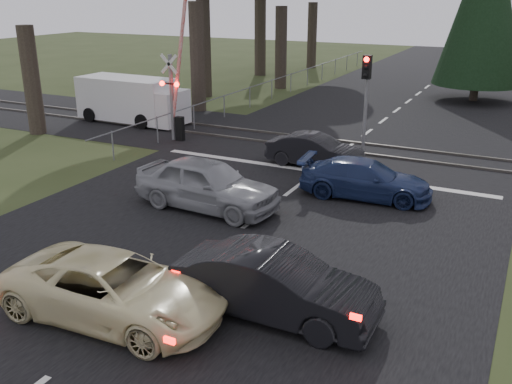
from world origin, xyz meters
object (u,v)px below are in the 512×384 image
Objects in this scene: crossing_signal at (176,95)px; traffic_signal_center at (366,89)px; cream_coupe at (115,288)px; silver_car at (207,184)px; white_van at (134,100)px; dark_car_far at (315,151)px; blue_sedan at (365,179)px; dark_hatchback at (275,285)px.

traffic_signal_center is (8.27, 0.89, 0.75)m from crossing_signal.
cream_coupe is (-1.20, -13.76, -2.14)m from traffic_signal_center.
silver_car is at bearing 10.91° from cream_coupe.
silver_car is 13.01m from white_van.
traffic_signal_center is 13.98m from cream_coupe.
crossing_signal is 1.46× the size of cream_coupe.
cream_coupe reaches higher than dark_car_far.
silver_car reaches higher than dark_car_far.
blue_sedan is at bearing -20.98° from white_van.
blue_sedan is at bearing -19.83° from crossing_signal.
traffic_signal_center is at bearing -4.46° from white_van.
dark_hatchback is (2.94, 1.52, 0.05)m from cream_coupe.
dark_hatchback is 0.93× the size of silver_car.
silver_car is (-2.72, -7.54, -2.01)m from traffic_signal_center.
silver_car is at bearing -41.17° from white_van.
dark_car_far is (6.97, -0.98, -1.44)m from crossing_signal.
traffic_signal_center is at bearing 12.61° from blue_sedan.
traffic_signal_center is 3.16m from dark_car_far.
crossing_signal reaches higher than silver_car.
crossing_signal is 1.70× the size of traffic_signal_center.
silver_car is 5.19m from blue_sedan.
white_van is at bearing 76.15° from dark_car_far.
white_van is (-11.10, 15.02, 0.47)m from cream_coupe.
traffic_signal_center is 8.26m from silver_car.
crossing_signal is 8.75m from silver_car.
white_van reaches higher than dark_car_far.
white_van reaches higher than dark_hatchback.
blue_sedan is at bearing 2.16° from dark_hatchback.
white_van reaches higher than cream_coupe.
crossing_signal is at bearing 84.05° from dark_car_far.
crossing_signal reaches higher than cream_coupe.
dark_hatchback is 0.74× the size of white_van.
silver_car reaches higher than dark_hatchback.
dark_car_far is (-1.31, -1.87, -2.19)m from traffic_signal_center.
cream_coupe is at bearing -177.45° from dark_car_far.
traffic_signal_center reaches higher than dark_hatchback.
dark_car_far is (-3.05, 10.38, -0.09)m from dark_hatchback.
crossing_signal reaches higher than blue_sedan.
silver_car is 1.24× the size of dark_car_far.
dark_hatchback is 19.49m from white_van.
silver_car is at bearing -109.85° from traffic_signal_center.
white_van is (-10.99, 3.13, 0.52)m from dark_car_far.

